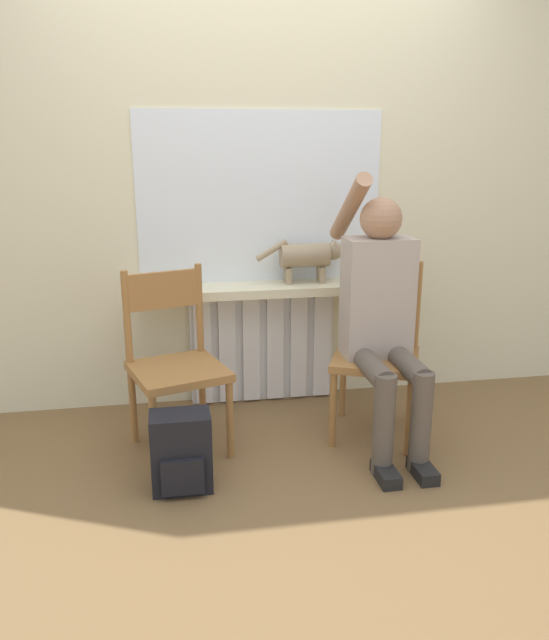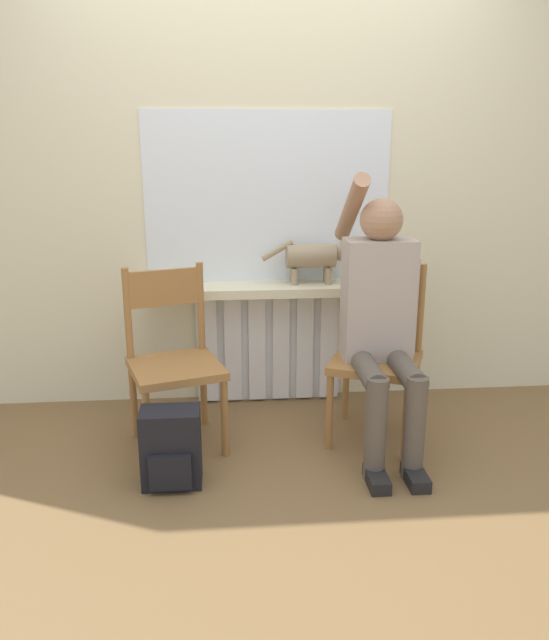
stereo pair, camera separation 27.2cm
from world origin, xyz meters
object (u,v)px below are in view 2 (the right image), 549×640
Objects in this scene: chair_right at (378,352)px; backpack at (171,449)px; person at (382,315)px; cat at (315,256)px; chair_left at (173,358)px.

chair_right is 1.15m from backpack.
cat is (-0.24, 0.57, 0.19)m from person.
person reaches higher than cat.
backpack is at bearing -134.62° from chair_right.
chair_left is at bearing 173.87° from person.
person is 2.72× the size of cat.
cat reaches higher than backpack.
person is at bearing -23.27° from chair_left.
chair_right is at bearing -60.66° from cat.
person is at bearing 16.70° from backpack.
person is 3.78× the size of backpack.
cat is (-0.26, 0.47, 0.42)m from chair_right.
backpack is (-0.77, -0.88, -0.70)m from cat.
chair_right is (1.04, -0.00, 0.00)m from chair_left.
chair_left is at bearing 90.93° from backpack.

